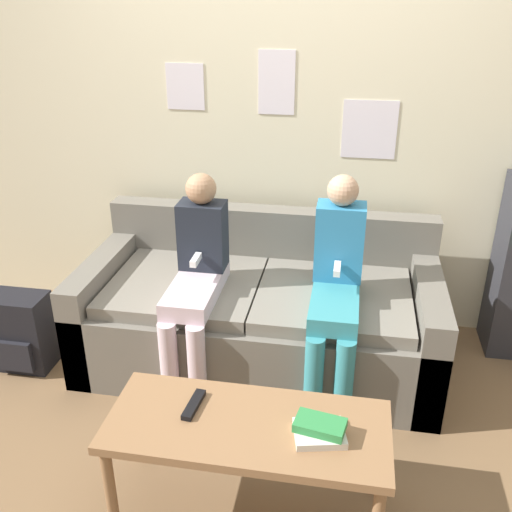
% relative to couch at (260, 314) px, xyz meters
% --- Properties ---
extents(ground_plane, '(10.00, 10.00, 0.00)m').
position_rel_couch_xyz_m(ground_plane, '(0.00, -0.57, -0.28)').
color(ground_plane, brown).
extents(wall_back, '(8.00, 0.06, 2.60)m').
position_rel_couch_xyz_m(wall_back, '(0.00, 0.56, 1.02)').
color(wall_back, beige).
rests_on(wall_back, ground_plane).
extents(couch, '(1.91, 0.92, 0.77)m').
position_rel_couch_xyz_m(couch, '(0.00, 0.00, 0.00)').
color(couch, '#6B665B').
rests_on(couch, ground_plane).
extents(coffee_table, '(1.07, 0.45, 0.45)m').
position_rel_couch_xyz_m(coffee_table, '(0.13, -1.06, 0.12)').
color(coffee_table, '#8E6642').
rests_on(coffee_table, ground_plane).
extents(person_left, '(0.24, 0.61, 1.09)m').
position_rel_couch_xyz_m(person_left, '(-0.29, -0.21, 0.33)').
color(person_left, silver).
rests_on(person_left, ground_plane).
extents(person_right, '(0.24, 0.61, 1.12)m').
position_rel_couch_xyz_m(person_right, '(0.41, -0.21, 0.34)').
color(person_right, teal).
rests_on(person_right, ground_plane).
extents(tv_remote, '(0.06, 0.17, 0.02)m').
position_rel_couch_xyz_m(tv_remote, '(-0.09, -1.01, 0.18)').
color(tv_remote, black).
rests_on(tv_remote, coffee_table).
extents(book_stack, '(0.21, 0.18, 0.06)m').
position_rel_couch_xyz_m(book_stack, '(0.40, -1.08, 0.20)').
color(book_stack, silver).
rests_on(book_stack, coffee_table).
extents(backpack, '(0.32, 0.23, 0.44)m').
position_rel_couch_xyz_m(backpack, '(-1.28, -0.31, -0.06)').
color(backpack, black).
rests_on(backpack, ground_plane).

